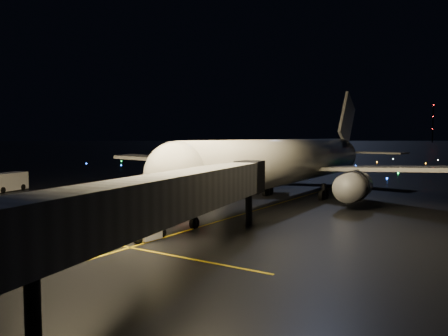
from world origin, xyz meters
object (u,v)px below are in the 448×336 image
(baggage_cart_0, at_px, (138,189))
(baggage_cart_2, at_px, (109,185))
(pushback_tug, at_px, (138,228))
(baggage_cart_3, at_px, (124,185))
(airliner, at_px, (299,137))
(belt_loader, at_px, (184,200))
(crew_c, at_px, (115,190))
(baggage_cart_1, at_px, (141,187))
(service_truck, at_px, (8,182))

(baggage_cart_0, bearing_deg, baggage_cart_2, -171.27)
(pushback_tug, bearing_deg, baggage_cart_2, 144.44)
(baggage_cart_3, bearing_deg, baggage_cart_0, -27.07)
(baggage_cart_3, bearing_deg, airliner, 14.47)
(belt_loader, bearing_deg, pushback_tug, -64.08)
(belt_loader, xyz_separation_m, crew_c, (-17.74, 5.68, -0.53))
(baggage_cart_0, bearing_deg, baggage_cart_1, 135.43)
(baggage_cart_1, bearing_deg, service_truck, -143.91)
(pushback_tug, bearing_deg, baggage_cart_3, 140.61)
(crew_c, bearing_deg, baggage_cart_1, 160.02)
(airliner, distance_m, baggage_cart_3, 30.23)
(belt_loader, xyz_separation_m, baggage_cart_3, (-21.72, 11.55, -0.53))
(belt_loader, xyz_separation_m, baggage_cart_2, (-24.30, 10.52, -0.61))
(crew_c, distance_m, baggage_cart_3, 7.09)
(baggage_cart_1, bearing_deg, airliner, 31.92)
(baggage_cart_3, bearing_deg, baggage_cart_2, -162.06)
(baggage_cart_1, distance_m, baggage_cart_2, 7.16)
(baggage_cart_0, bearing_deg, crew_c, -93.09)
(service_truck, bearing_deg, pushback_tug, -33.35)
(baggage_cart_0, bearing_deg, pushback_tug, -28.36)
(baggage_cart_1, bearing_deg, crew_c, -88.33)
(airliner, distance_m, baggage_cart_1, 26.39)
(crew_c, relative_size, baggage_cart_2, 0.93)
(baggage_cart_0, xyz_separation_m, baggage_cart_2, (-7.92, 1.27, -0.05))
(baggage_cart_0, relative_size, baggage_cart_1, 0.90)
(baggage_cart_2, bearing_deg, belt_loader, -41.27)
(baggage_cart_1, bearing_deg, baggage_cart_3, 178.17)
(service_truck, bearing_deg, baggage_cart_2, 22.49)
(belt_loader, bearing_deg, baggage_cart_1, 153.36)
(belt_loader, relative_size, baggage_cart_1, 2.63)
(airliner, height_order, baggage_cart_1, airliner)
(airliner, distance_m, baggage_cart_0, 26.36)
(service_truck, bearing_deg, crew_c, -0.42)
(crew_c, distance_m, baggage_cart_1, 5.07)
(service_truck, distance_m, crew_c, 20.24)
(pushback_tug, xyz_separation_m, service_truck, (-42.04, 13.10, 0.60))
(baggage_cart_0, distance_m, baggage_cart_3, 5.82)
(pushback_tug, bearing_deg, crew_c, 143.80)
(pushback_tug, relative_size, belt_loader, 0.69)
(airliner, height_order, service_truck, airliner)
(airliner, relative_size, belt_loader, 10.90)
(baggage_cart_0, bearing_deg, baggage_cart_3, 174.60)
(airliner, distance_m, baggage_cart_2, 32.93)
(airliner, xyz_separation_m, baggage_cart_0, (-22.31, -11.44, -8.14))
(baggage_cart_1, relative_size, baggage_cart_3, 1.07)
(pushback_tug, bearing_deg, service_truck, 165.91)
(baggage_cart_1, bearing_deg, belt_loader, -23.47)
(airliner, xyz_separation_m, crew_c, (-23.68, -15.01, -8.11))
(service_truck, bearing_deg, baggage_cart_0, 7.35)
(baggage_cart_1, relative_size, baggage_cart_2, 1.18)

